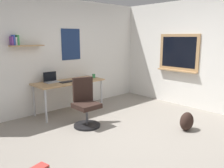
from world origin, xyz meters
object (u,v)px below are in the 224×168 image
computer_mouse (78,80)px  backpack (187,121)px  desk (69,84)px  keyboard (68,82)px  office_chair (86,106)px  coffee_mug (94,76)px  laptop (51,80)px

computer_mouse → backpack: 2.54m
desk → keyboard: bearing=-133.7°
office_chair → coffee_mug: bearing=44.2°
backpack → coffee_mug: bearing=97.5°
keyboard → computer_mouse: computer_mouse is taller
office_chair → backpack: size_ratio=2.70×
desk → keyboard: 0.14m
desk → computer_mouse: bearing=-22.6°
office_chair → computer_mouse: office_chair is taller
computer_mouse → coffee_mug: coffee_mug is taller
backpack → computer_mouse: bearing=109.1°
office_chair → laptop: size_ratio=3.06×
desk → computer_mouse: 0.23m
laptop → backpack: size_ratio=0.88×
computer_mouse → coffee_mug: size_ratio=1.13×
keyboard → coffee_mug: size_ratio=4.02×
desk → backpack: size_ratio=4.52×
office_chair → coffee_mug: size_ratio=10.33×
desk → coffee_mug: size_ratio=17.31×
office_chair → computer_mouse: (0.43, 0.85, 0.34)m
office_chair → laptop: laptop is taller
laptop → keyboard: bearing=-40.7°
laptop → office_chair: bearing=-83.3°
office_chair → laptop: 1.16m
office_chair → coffee_mug: 1.35m
desk → computer_mouse: (0.20, -0.08, 0.08)m
keyboard → computer_mouse: bearing=-0.0°
backpack → desk: bearing=112.7°
computer_mouse → keyboard: bearing=180.0°
desk → coffee_mug: (0.70, -0.03, 0.11)m
desk → coffee_mug: coffee_mug is taller
coffee_mug → keyboard: bearing=-176.3°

